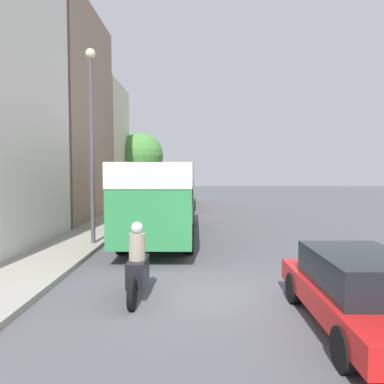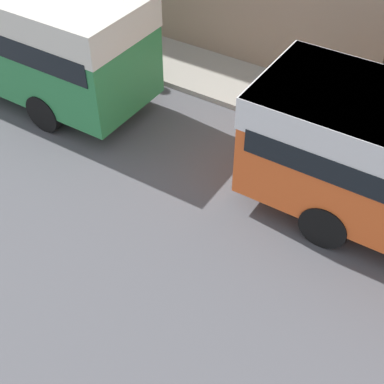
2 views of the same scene
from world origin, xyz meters
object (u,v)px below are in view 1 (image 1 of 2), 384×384
bus_following (176,183)px  car_crossing (361,290)px  motorcycle_behind_lead (138,267)px  bus_lead (163,190)px  pedestrian_near_curb (147,193)px

bus_following → car_crossing: 23.62m
bus_following → motorcycle_behind_lead: bearing=-89.4°
bus_lead → car_crossing: 10.31m
car_crossing → bus_lead: bearing=115.0°
bus_lead → motorcycle_behind_lead: bus_lead is taller
pedestrian_near_curb → bus_following: bearing=-5.5°
car_crossing → motorcycle_behind_lead: bearing=158.3°
bus_following → pedestrian_near_curb: size_ratio=6.20×
bus_following → car_crossing: bus_following is taller
bus_following → pedestrian_near_curb: 2.53m
bus_lead → bus_following: bus_lead is taller
bus_lead → pedestrian_near_curb: bus_lead is taller
motorcycle_behind_lead → pedestrian_near_curb: pedestrian_near_curb is taller
bus_lead → motorcycle_behind_lead: (0.08, -7.58, -1.33)m
bus_lead → bus_following: bearing=90.6°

